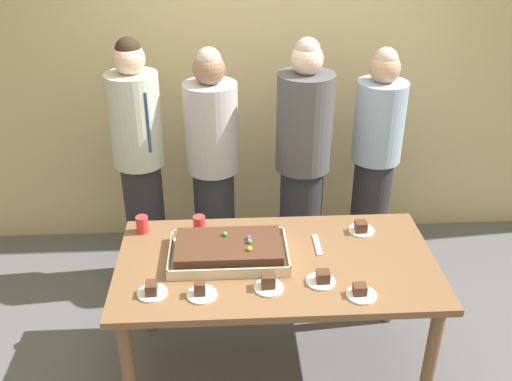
{
  "coord_description": "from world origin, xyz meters",
  "views": [
    {
      "loc": [
        -0.25,
        -2.5,
        2.55
      ],
      "look_at": [
        -0.1,
        0.15,
        1.12
      ],
      "focal_mm": 40.04,
      "sensor_mm": 36.0,
      "label": 1
    }
  ],
  "objects_px": {
    "sheet_cake": "(229,250)",
    "drink_cup_middle": "(142,224)",
    "party_table": "(276,275)",
    "cake_server_utensil": "(317,245)",
    "drink_cup_nearest": "(199,224)",
    "plated_slice_near_right": "(268,283)",
    "person_far_right_suit": "(213,168)",
    "plated_slice_center_back": "(322,279)",
    "plated_slice_center_front": "(152,290)",
    "person_serving_front": "(375,160)",
    "plated_slice_far_right": "(361,228)",
    "plated_slice_near_left": "(201,292)",
    "person_green_shirt_behind": "(303,165)",
    "person_striped_tie_right": "(140,164)",
    "plated_slice_far_left": "(361,292)"
  },
  "relations": [
    {
      "from": "plated_slice_near_left",
      "to": "person_serving_front",
      "type": "bearing_deg",
      "value": 48.21
    },
    {
      "from": "plated_slice_far_left",
      "to": "cake_server_utensil",
      "type": "bearing_deg",
      "value": 108.28
    },
    {
      "from": "plated_slice_center_back",
      "to": "cake_server_utensil",
      "type": "relative_size",
      "value": 0.75
    },
    {
      "from": "plated_slice_near_left",
      "to": "cake_server_utensil",
      "type": "xyz_separation_m",
      "value": [
        0.63,
        0.4,
        -0.02
      ]
    },
    {
      "from": "party_table",
      "to": "person_far_right_suit",
      "type": "xyz_separation_m",
      "value": [
        -0.35,
        0.95,
        0.19
      ]
    },
    {
      "from": "plated_slice_far_left",
      "to": "cake_server_utensil",
      "type": "relative_size",
      "value": 0.75
    },
    {
      "from": "sheet_cake",
      "to": "plated_slice_center_back",
      "type": "distance_m",
      "value": 0.53
    },
    {
      "from": "plated_slice_far_left",
      "to": "person_serving_front",
      "type": "height_order",
      "value": "person_serving_front"
    },
    {
      "from": "plated_slice_far_right",
      "to": "drink_cup_nearest",
      "type": "bearing_deg",
      "value": 176.73
    },
    {
      "from": "plated_slice_far_left",
      "to": "drink_cup_middle",
      "type": "xyz_separation_m",
      "value": [
        -1.13,
        0.64,
        0.03
      ]
    },
    {
      "from": "plated_slice_near_left",
      "to": "person_striped_tie_right",
      "type": "bearing_deg",
      "value": 109.7
    },
    {
      "from": "sheet_cake",
      "to": "plated_slice_near_left",
      "type": "relative_size",
      "value": 4.24
    },
    {
      "from": "plated_slice_far_right",
      "to": "person_serving_front",
      "type": "relative_size",
      "value": 0.09
    },
    {
      "from": "plated_slice_near_left",
      "to": "drink_cup_middle",
      "type": "bearing_deg",
      "value": 120.61
    },
    {
      "from": "drink_cup_nearest",
      "to": "person_far_right_suit",
      "type": "xyz_separation_m",
      "value": [
        0.07,
        0.63,
        0.05
      ]
    },
    {
      "from": "plated_slice_center_front",
      "to": "person_far_right_suit",
      "type": "xyz_separation_m",
      "value": [
        0.29,
        1.19,
        0.08
      ]
    },
    {
      "from": "party_table",
      "to": "person_striped_tie_right",
      "type": "relative_size",
      "value": 0.98
    },
    {
      "from": "party_table",
      "to": "drink_cup_nearest",
      "type": "distance_m",
      "value": 0.54
    },
    {
      "from": "plated_slice_near_left",
      "to": "drink_cup_nearest",
      "type": "distance_m",
      "value": 0.59
    },
    {
      "from": "plated_slice_far_right",
      "to": "person_green_shirt_behind",
      "type": "height_order",
      "value": "person_green_shirt_behind"
    },
    {
      "from": "plated_slice_near_right",
      "to": "person_far_right_suit",
      "type": "xyz_separation_m",
      "value": [
        -0.29,
        1.18,
        0.07
      ]
    },
    {
      "from": "plated_slice_near_left",
      "to": "person_green_shirt_behind",
      "type": "xyz_separation_m",
      "value": [
        0.64,
        1.17,
        0.11
      ]
    },
    {
      "from": "plated_slice_near_left",
      "to": "party_table",
      "type": "bearing_deg",
      "value": 34.23
    },
    {
      "from": "plated_slice_far_right",
      "to": "plated_slice_center_back",
      "type": "distance_m",
      "value": 0.55
    },
    {
      "from": "party_table",
      "to": "cake_server_utensil",
      "type": "bearing_deg",
      "value": 29.12
    },
    {
      "from": "party_table",
      "to": "drink_cup_middle",
      "type": "bearing_deg",
      "value": 156.23
    },
    {
      "from": "plated_slice_center_back",
      "to": "person_serving_front",
      "type": "distance_m",
      "value": 1.36
    },
    {
      "from": "plated_slice_far_right",
      "to": "person_green_shirt_behind",
      "type": "xyz_separation_m",
      "value": [
        -0.26,
        0.64,
        0.11
      ]
    },
    {
      "from": "plated_slice_near_left",
      "to": "person_green_shirt_behind",
      "type": "bearing_deg",
      "value": 61.15
    },
    {
      "from": "plated_slice_near_left",
      "to": "plated_slice_far_right",
      "type": "bearing_deg",
      "value": 30.3
    },
    {
      "from": "plated_slice_center_back",
      "to": "plated_slice_far_right",
      "type": "bearing_deg",
      "value": 56.84
    },
    {
      "from": "sheet_cake",
      "to": "plated_slice_near_right",
      "type": "relative_size",
      "value": 4.24
    },
    {
      "from": "person_far_right_suit",
      "to": "cake_server_utensil",
      "type": "bearing_deg",
      "value": 29.89
    },
    {
      "from": "cake_server_utensil",
      "to": "person_green_shirt_behind",
      "type": "relative_size",
      "value": 0.11
    },
    {
      "from": "drink_cup_nearest",
      "to": "plated_slice_center_back",
      "type": "bearing_deg",
      "value": -39.14
    },
    {
      "from": "plated_slice_near_right",
      "to": "person_far_right_suit",
      "type": "bearing_deg",
      "value": 103.74
    },
    {
      "from": "person_serving_front",
      "to": "plated_slice_near_left",
      "type": "bearing_deg",
      "value": 4.25
    },
    {
      "from": "plated_slice_center_front",
      "to": "person_far_right_suit",
      "type": "relative_size",
      "value": 0.09
    },
    {
      "from": "plated_slice_center_front",
      "to": "person_striped_tie_right",
      "type": "xyz_separation_m",
      "value": [
        -0.19,
        1.19,
        0.12
      ]
    },
    {
      "from": "party_table",
      "to": "plated_slice_near_right",
      "type": "distance_m",
      "value": 0.27
    },
    {
      "from": "plated_slice_far_left",
      "to": "plated_slice_near_left",
      "type": "bearing_deg",
      "value": 176.82
    },
    {
      "from": "plated_slice_near_right",
      "to": "plated_slice_center_front",
      "type": "height_order",
      "value": "plated_slice_near_right"
    },
    {
      "from": "person_green_shirt_behind",
      "to": "person_striped_tie_right",
      "type": "bearing_deg",
      "value": -61.59
    },
    {
      "from": "sheet_cake",
      "to": "plated_slice_far_right",
      "type": "xyz_separation_m",
      "value": [
        0.77,
        0.22,
        -0.02
      ]
    },
    {
      "from": "party_table",
      "to": "person_green_shirt_behind",
      "type": "distance_m",
      "value": 0.96
    },
    {
      "from": "person_far_right_suit",
      "to": "plated_slice_near_right",
      "type": "bearing_deg",
      "value": 7.84
    },
    {
      "from": "plated_slice_center_front",
      "to": "person_far_right_suit",
      "type": "bearing_deg",
      "value": 76.47
    },
    {
      "from": "sheet_cake",
      "to": "drink_cup_middle",
      "type": "height_order",
      "value": "sheet_cake"
    },
    {
      "from": "plated_slice_near_left",
      "to": "person_far_right_suit",
      "type": "xyz_separation_m",
      "value": [
        0.05,
        1.22,
        0.08
      ]
    },
    {
      "from": "person_far_right_suit",
      "to": "person_serving_front",
      "type": "bearing_deg",
      "value": 88.79
    }
  ]
}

